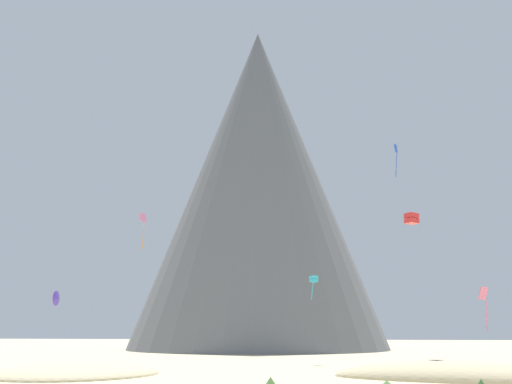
{
  "coord_description": "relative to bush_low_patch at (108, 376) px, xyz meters",
  "views": [
    {
      "loc": [
        7.84,
        -26.55,
        3.98
      ],
      "look_at": [
        -1.96,
        33.31,
        17.22
      ],
      "focal_mm": 43.83,
      "sensor_mm": 36.0,
      "label": 1
    }
  ],
  "objects": [
    {
      "name": "kite_cyan_low",
      "position": [
        14.95,
        24.7,
        9.38
      ],
      "size": [
        1.09,
        1.09,
        2.84
      ],
      "rotation": [
        0.0,
        0.0,
        2.11
      ],
      "color": "#33BCDB"
    },
    {
      "name": "kite_blue_mid",
      "position": [
        25.2,
        25.45,
        24.55
      ],
      "size": [
        0.51,
        0.72,
        4.22
      ],
      "rotation": [
        0.0,
        0.0,
        3.48
      ],
      "color": "blue"
    },
    {
      "name": "bush_far_left",
      "position": [
        14.34,
        -7.9,
        0.22
      ],
      "size": [
        1.56,
        1.56,
        0.91
      ],
      "primitive_type": "cone",
      "rotation": [
        0.0,
        0.0,
        2.89
      ],
      "color": "#568442",
      "rests_on": "ground_plane"
    },
    {
      "name": "rock_massif",
      "position": [
        0.83,
        70.87,
        30.76
      ],
      "size": [
        69.52,
        69.52,
        65.18
      ],
      "color": "slate",
      "rests_on": "ground_plane"
    },
    {
      "name": "bush_low_patch",
      "position": [
        0.0,
        0.0,
        0.0
      ],
      "size": [
        2.42,
        2.42,
        0.47
      ],
      "primitive_type": "cone",
      "rotation": [
        0.0,
        0.0,
        0.57
      ],
      "color": "#477238",
      "rests_on": "ground_plane"
    },
    {
      "name": "dune_foreground_left",
      "position": [
        27.27,
        3.71,
        -0.23
      ],
      "size": [
        20.97,
        13.42,
        3.0
      ],
      "primitive_type": "ellipsoid",
      "rotation": [
        0.0,
        0.0,
        2.84
      ],
      "color": "#CCBA8E",
      "rests_on": "ground_plane"
    },
    {
      "name": "kite_rainbow_low",
      "position": [
        30.84,
        7.66,
        6.36
      ],
      "size": [
        1.06,
        0.99,
        3.72
      ],
      "rotation": [
        0.0,
        0.0,
        3.19
      ],
      "color": "#E5668C"
    },
    {
      "name": "bush_ridge_crest",
      "position": [
        21.85,
        -4.56,
        0.02
      ],
      "size": [
        1.56,
        1.56,
        0.52
      ],
      "primitive_type": "cone",
      "rotation": [
        0.0,
        0.0,
        3.42
      ],
      "color": "#568442",
      "rests_on": "ground_plane"
    },
    {
      "name": "kite_indigo_low",
      "position": [
        -9.62,
        9.57,
        6.67
      ],
      "size": [
        0.24,
        1.5,
        1.5
      ],
      "rotation": [
        0.0,
        0.0,
        1.58
      ],
      "color": "#5138B2"
    },
    {
      "name": "kite_red_low",
      "position": [
        25.27,
        9.55,
        13.76
      ],
      "size": [
        1.42,
        1.41,
        1.01
      ],
      "rotation": [
        0.0,
        0.0,
        5.35
      ],
      "color": "red"
    },
    {
      "name": "kite_pink_mid",
      "position": [
        -9.93,
        34.55,
        18.62
      ],
      "size": [
        1.02,
        1.21,
        5.13
      ],
      "rotation": [
        0.0,
        0.0,
        3.31
      ],
      "color": "pink"
    },
    {
      "name": "dune_foreground_right",
      "position": [
        -4.41,
        3.7,
        -0.23
      ],
      "size": [
        15.0,
        17.66,
        2.4
      ],
      "primitive_type": "ellipsoid",
      "rotation": [
        0.0,
        0.0,
        1.5
      ],
      "color": "#CCBA8E",
      "rests_on": "ground_plane"
    }
  ]
}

